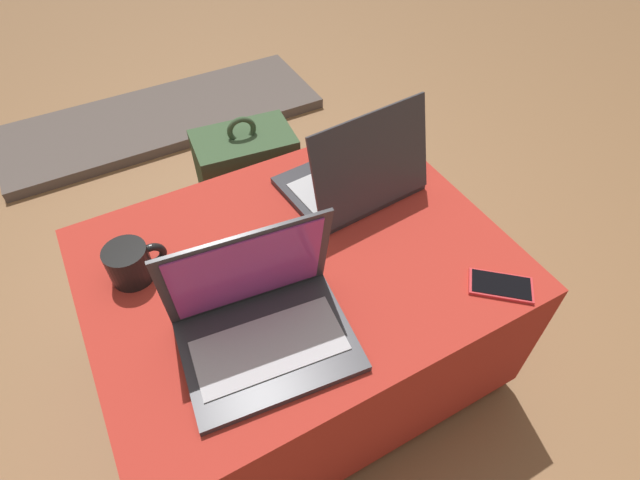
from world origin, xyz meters
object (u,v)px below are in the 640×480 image
(laptop_far, at_px, (355,176))
(backpack, at_px, (250,195))
(laptop_near, at_px, (262,320))
(coffee_mug, at_px, (131,263))
(cell_phone, at_px, (501,286))

(laptop_far, distance_m, backpack, 0.49)
(laptop_near, xyz_separation_m, coffee_mug, (-0.19, 0.28, -0.01))
(backpack, distance_m, coffee_mug, 0.62)
(laptop_near, relative_size, backpack, 0.68)
(cell_phone, distance_m, coffee_mug, 0.81)
(laptop_near, distance_m, cell_phone, 0.53)
(laptop_near, height_order, coffee_mug, laptop_near)
(cell_phone, xyz_separation_m, coffee_mug, (-0.69, 0.42, 0.04))
(coffee_mug, bearing_deg, cell_phone, -31.05)
(laptop_near, distance_m, coffee_mug, 0.33)
(laptop_far, distance_m, cell_phone, 0.44)
(backpack, height_order, coffee_mug, coffee_mug)
(cell_phone, bearing_deg, coffee_mug, 99.79)
(laptop_far, relative_size, cell_phone, 2.31)
(cell_phone, bearing_deg, backpack, 60.57)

